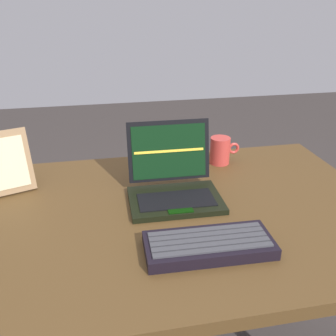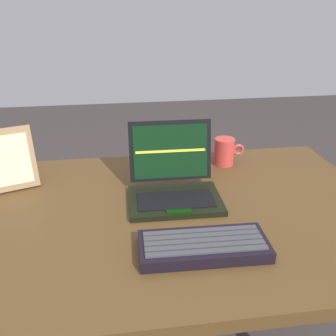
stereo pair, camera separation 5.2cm
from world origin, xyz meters
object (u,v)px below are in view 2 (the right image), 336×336
at_px(external_keyboard, 204,246).
at_px(photo_frame, 9,160).
at_px(coffee_mug, 225,152).
at_px(laptop_front, 174,185).

xyz_separation_m(external_keyboard, photo_frame, (-0.52, 0.41, 0.08)).
bearing_deg(photo_frame, coffee_mug, 6.69).
relative_size(photo_frame, coffee_mug, 1.78).
distance_m(photo_frame, coffee_mug, 0.72).
bearing_deg(laptop_front, photo_frame, 164.65).
bearing_deg(coffee_mug, external_keyboard, -111.19).
xyz_separation_m(laptop_front, photo_frame, (-0.49, 0.14, 0.05)).
bearing_deg(coffee_mug, photo_frame, -173.31).
xyz_separation_m(photo_frame, coffee_mug, (0.71, 0.08, -0.05)).
bearing_deg(photo_frame, laptop_front, -15.35).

